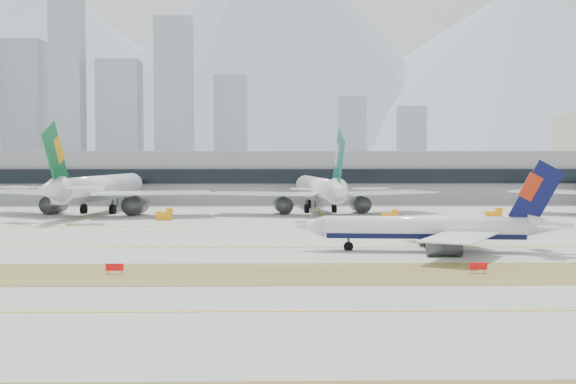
{
  "coord_description": "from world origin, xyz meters",
  "views": [
    {
      "loc": [
        5.78,
        -130.05,
        15.26
      ],
      "look_at": [
        8.63,
        18.0,
        7.5
      ],
      "focal_mm": 50.0,
      "sensor_mm": 36.0,
      "label": 1
    }
  ],
  "objects_px": {
    "widebody_eva": "(96,190)",
    "terminal": "(254,175)",
    "widebody_cathay": "(321,191)",
    "taxiing_airliner": "(435,229)"
  },
  "relations": [
    {
      "from": "widebody_eva",
      "to": "widebody_cathay",
      "type": "xyz_separation_m",
      "value": [
        53.96,
        2.34,
        -0.41
      ]
    },
    {
      "from": "widebody_cathay",
      "to": "terminal",
      "type": "height_order",
      "value": "widebody_cathay"
    },
    {
      "from": "widebody_eva",
      "to": "terminal",
      "type": "bearing_deg",
      "value": -23.56
    },
    {
      "from": "widebody_eva",
      "to": "terminal",
      "type": "distance_m",
      "value": 64.37
    },
    {
      "from": "widebody_eva",
      "to": "taxiing_airliner",
      "type": "bearing_deg",
      "value": -126.36
    },
    {
      "from": "taxiing_airliner",
      "to": "terminal",
      "type": "height_order",
      "value": "terminal"
    },
    {
      "from": "taxiing_airliner",
      "to": "terminal",
      "type": "xyz_separation_m",
      "value": [
        -30.28,
        125.12,
        4.13
      ]
    },
    {
      "from": "taxiing_airliner",
      "to": "terminal",
      "type": "relative_size",
      "value": 0.15
    },
    {
      "from": "widebody_eva",
      "to": "widebody_cathay",
      "type": "height_order",
      "value": "widebody_eva"
    },
    {
      "from": "widebody_cathay",
      "to": "terminal",
      "type": "distance_m",
      "value": 53.74
    }
  ]
}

